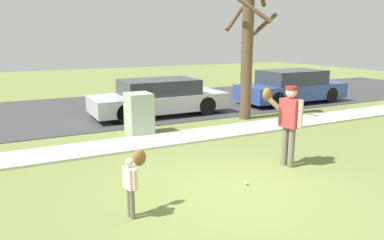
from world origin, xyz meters
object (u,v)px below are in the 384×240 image
(person_adult, at_px, (288,117))
(parked_sedan_silver, at_px, (159,98))
(utility_cabinet, at_px, (139,114))
(person_child, at_px, (133,175))
(parked_wagon_blue, at_px, (291,87))
(street_tree_near, at_px, (247,46))
(baseball, at_px, (246,183))

(person_adult, distance_m, parked_sedan_silver, 6.04)
(person_adult, bearing_deg, utility_cabinet, -75.10)
(parked_sedan_silver, bearing_deg, person_child, 65.08)
(parked_wagon_blue, bearing_deg, person_adult, 47.56)
(utility_cabinet, bearing_deg, street_tree_near, 5.43)
(utility_cabinet, bearing_deg, parked_wagon_blue, 15.50)
(street_tree_near, bearing_deg, baseball, -124.92)
(baseball, height_order, street_tree_near, street_tree_near)
(street_tree_near, height_order, parked_sedan_silver, street_tree_near)
(baseball, bearing_deg, parked_sedan_silver, 81.92)
(person_adult, xyz_separation_m, baseball, (-1.32, -0.46, -1.01))
(person_adult, height_order, parked_wagon_blue, person_adult)
(street_tree_near, relative_size, parked_sedan_silver, 0.96)
(baseball, distance_m, street_tree_near, 6.15)
(parked_sedan_silver, bearing_deg, baseball, 81.92)
(person_adult, height_order, utility_cabinet, person_adult)
(parked_sedan_silver, distance_m, parked_wagon_blue, 5.75)
(baseball, height_order, utility_cabinet, utility_cabinet)
(person_child, xyz_separation_m, street_tree_near, (5.44, 4.86, 1.74))
(person_child, bearing_deg, street_tree_near, 30.76)
(utility_cabinet, relative_size, parked_wagon_blue, 0.26)
(baseball, relative_size, utility_cabinet, 0.06)
(utility_cabinet, height_order, parked_wagon_blue, parked_wagon_blue)
(parked_sedan_silver, bearing_deg, street_tree_near, 142.35)
(street_tree_near, relative_size, parked_wagon_blue, 0.99)
(parked_sedan_silver, bearing_deg, person_adult, 93.84)
(parked_sedan_silver, bearing_deg, utility_cabinet, 55.93)
(baseball, bearing_deg, parked_wagon_blue, 43.41)
(person_child, height_order, parked_sedan_silver, parked_sedan_silver)
(utility_cabinet, bearing_deg, parked_sedan_silver, 55.93)
(person_adult, relative_size, parked_sedan_silver, 0.36)
(person_adult, distance_m, street_tree_near, 4.81)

